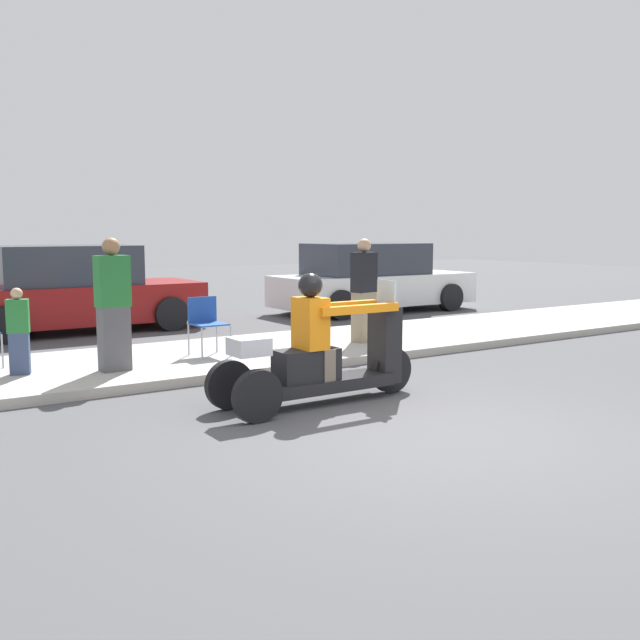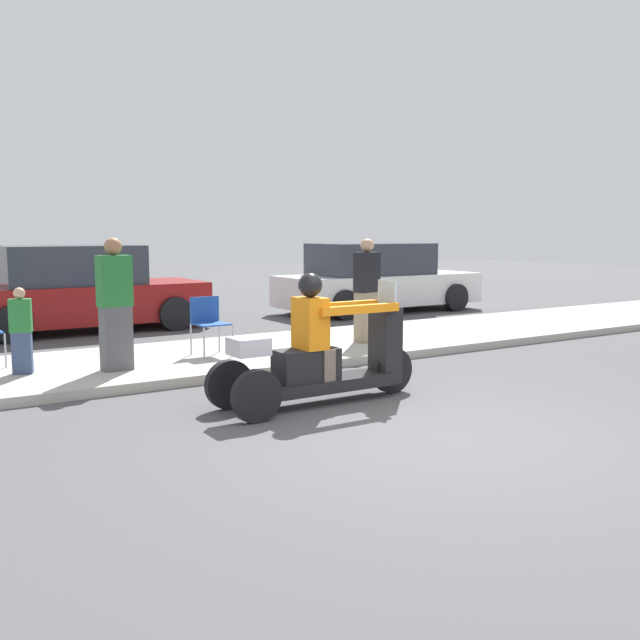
{
  "view_description": "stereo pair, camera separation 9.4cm",
  "coord_description": "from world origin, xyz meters",
  "px_view_note": "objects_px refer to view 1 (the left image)",
  "views": [
    {
      "loc": [
        -4.38,
        -4.72,
        1.87
      ],
      "look_at": [
        -0.21,
        1.62,
        0.92
      ],
      "focal_mm": 40.0,
      "sensor_mm": 36.0,
      "label": 1
    },
    {
      "loc": [
        -4.3,
        -4.77,
        1.87
      ],
      "look_at": [
        -0.21,
        1.62,
        0.92
      ],
      "focal_mm": 40.0,
      "sensor_mm": 36.0,
      "label": 2
    }
  ],
  "objects_px": {
    "spectator_end_of_line": "(19,333)",
    "folding_chair_set_back": "(206,320)",
    "parked_car_lot_far": "(372,280)",
    "motorcycle_trike": "(321,358)",
    "spectator_mid_group": "(364,292)",
    "spectator_far_back": "(113,307)",
    "parked_car_lot_center": "(75,291)"
  },
  "relations": [
    {
      "from": "spectator_end_of_line",
      "to": "spectator_mid_group",
      "type": "bearing_deg",
      "value": -2.49
    },
    {
      "from": "folding_chair_set_back",
      "to": "parked_car_lot_far",
      "type": "bearing_deg",
      "value": 33.28
    },
    {
      "from": "folding_chair_set_back",
      "to": "spectator_end_of_line",
      "type": "bearing_deg",
      "value": -179.16
    },
    {
      "from": "spectator_end_of_line",
      "to": "parked_car_lot_center",
      "type": "height_order",
      "value": "parked_car_lot_center"
    },
    {
      "from": "motorcycle_trike",
      "to": "parked_car_lot_center",
      "type": "bearing_deg",
      "value": 95.75
    },
    {
      "from": "spectator_mid_group",
      "to": "spectator_end_of_line",
      "type": "xyz_separation_m",
      "value": [
        -5.09,
        0.22,
        -0.27
      ]
    },
    {
      "from": "spectator_end_of_line",
      "to": "parked_car_lot_far",
      "type": "relative_size",
      "value": 0.22
    },
    {
      "from": "folding_chair_set_back",
      "to": "motorcycle_trike",
      "type": "bearing_deg",
      "value": -89.2
    },
    {
      "from": "spectator_mid_group",
      "to": "spectator_far_back",
      "type": "distance_m",
      "value": 4.04
    },
    {
      "from": "spectator_end_of_line",
      "to": "parked_car_lot_far",
      "type": "distance_m",
      "value": 9.29
    },
    {
      "from": "folding_chair_set_back",
      "to": "parked_car_lot_center",
      "type": "relative_size",
      "value": 0.19
    },
    {
      "from": "spectator_mid_group",
      "to": "spectator_end_of_line",
      "type": "distance_m",
      "value": 5.1
    },
    {
      "from": "spectator_end_of_line",
      "to": "parked_car_lot_center",
      "type": "xyz_separation_m",
      "value": [
        1.81,
        4.37,
        0.12
      ]
    },
    {
      "from": "motorcycle_trike",
      "to": "spectator_mid_group",
      "type": "bearing_deg",
      "value": 45.97
    },
    {
      "from": "spectator_mid_group",
      "to": "parked_car_lot_far",
      "type": "height_order",
      "value": "spectator_mid_group"
    },
    {
      "from": "motorcycle_trike",
      "to": "folding_chair_set_back",
      "type": "xyz_separation_m",
      "value": [
        -0.04,
        2.9,
        0.12
      ]
    },
    {
      "from": "spectator_far_back",
      "to": "parked_car_lot_center",
      "type": "relative_size",
      "value": 0.38
    },
    {
      "from": "spectator_end_of_line",
      "to": "folding_chair_set_back",
      "type": "bearing_deg",
      "value": 0.84
    },
    {
      "from": "parked_car_lot_center",
      "to": "parked_car_lot_far",
      "type": "bearing_deg",
      "value": -3.88
    },
    {
      "from": "spectator_far_back",
      "to": "folding_chair_set_back",
      "type": "bearing_deg",
      "value": 16.47
    },
    {
      "from": "parked_car_lot_far",
      "to": "folding_chair_set_back",
      "type": "bearing_deg",
      "value": -146.72
    },
    {
      "from": "motorcycle_trike",
      "to": "folding_chair_set_back",
      "type": "distance_m",
      "value": 2.9
    },
    {
      "from": "spectator_far_back",
      "to": "parked_car_lot_far",
      "type": "bearing_deg",
      "value": 30.35
    },
    {
      "from": "spectator_end_of_line",
      "to": "spectator_far_back",
      "type": "xyz_separation_m",
      "value": [
        1.05,
        -0.39,
        0.29
      ]
    },
    {
      "from": "parked_car_lot_center",
      "to": "parked_car_lot_far",
      "type": "xyz_separation_m",
      "value": [
        6.61,
        -0.45,
        -0.01
      ]
    },
    {
      "from": "spectator_mid_group",
      "to": "spectator_far_back",
      "type": "relative_size",
      "value": 0.98
    },
    {
      "from": "motorcycle_trike",
      "to": "parked_car_lot_center",
      "type": "xyz_separation_m",
      "value": [
        -0.73,
        7.23,
        0.24
      ]
    },
    {
      "from": "spectator_end_of_line",
      "to": "folding_chair_set_back",
      "type": "height_order",
      "value": "spectator_end_of_line"
    },
    {
      "from": "motorcycle_trike",
      "to": "parked_car_lot_center",
      "type": "distance_m",
      "value": 7.27
    },
    {
      "from": "spectator_far_back",
      "to": "parked_car_lot_center",
      "type": "distance_m",
      "value": 4.82
    },
    {
      "from": "parked_car_lot_far",
      "to": "motorcycle_trike",
      "type": "bearing_deg",
      "value": -130.93
    },
    {
      "from": "spectator_end_of_line",
      "to": "parked_car_lot_far",
      "type": "bearing_deg",
      "value": 24.99
    }
  ]
}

